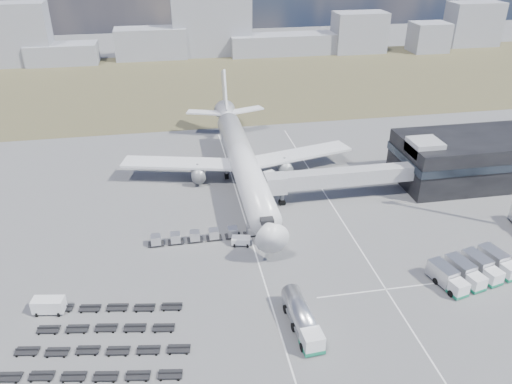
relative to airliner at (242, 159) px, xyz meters
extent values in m
plane|color=#565659|center=(0.00, -32.38, -5.29)|extent=(420.00, 420.00, 0.00)
cube|color=#4C462D|center=(0.00, 77.62, -5.29)|extent=(420.00, 90.00, 0.01)
cube|color=silver|center=(-2.00, -27.38, -5.29)|extent=(0.25, 110.00, 0.01)
cube|color=silver|center=(16.00, -27.38, -5.29)|extent=(0.25, 110.00, 0.01)
cube|color=silver|center=(25.00, -40.38, -5.29)|extent=(40.00, 0.25, 0.01)
cube|color=black|center=(48.00, -8.38, -0.29)|extent=(30.00, 16.00, 10.00)
cube|color=#262D38|center=(48.00, -8.38, 0.91)|extent=(30.40, 16.40, 1.60)
cube|color=#939399|center=(36.00, -10.38, 4.21)|extent=(6.00, 6.00, 3.00)
cube|color=#939399|center=(18.10, -11.88, -0.19)|extent=(29.80, 3.00, 3.00)
cube|color=#939399|center=(4.70, -12.38, -0.19)|extent=(4.00, 3.60, 3.40)
cylinder|color=slate|center=(6.20, -11.88, -2.74)|extent=(0.70, 0.70, 5.10)
cylinder|color=black|center=(6.20, -11.88, -4.84)|extent=(1.40, 0.90, 1.40)
cylinder|color=silver|center=(0.00, -2.38, 0.01)|extent=(5.60, 48.00, 5.60)
cone|color=silver|center=(0.00, -28.88, 0.01)|extent=(5.60, 5.00, 5.60)
cone|color=silver|center=(0.00, 25.62, 0.81)|extent=(5.60, 8.00, 5.60)
cube|color=black|center=(0.00, -26.88, 0.81)|extent=(2.20, 2.00, 0.80)
cube|color=silver|center=(-13.00, 2.62, -1.19)|extent=(25.59, 11.38, 0.50)
cube|color=silver|center=(13.00, 2.62, -1.19)|extent=(25.59, 11.38, 0.50)
cylinder|color=slate|center=(-9.50, 0.62, -2.89)|extent=(3.00, 5.00, 3.00)
cylinder|color=slate|center=(9.50, 0.62, -2.89)|extent=(3.00, 5.00, 3.00)
cube|color=silver|center=(-5.50, 27.62, 1.21)|extent=(9.49, 5.63, 0.35)
cube|color=silver|center=(5.50, 27.62, 1.21)|extent=(9.49, 5.63, 0.35)
cube|color=silver|center=(0.00, 28.62, 6.51)|extent=(0.50, 9.06, 11.45)
cylinder|color=slate|center=(0.00, -23.38, -4.04)|extent=(0.50, 0.50, 2.50)
cylinder|color=slate|center=(-3.20, 1.62, -4.04)|extent=(0.60, 0.60, 2.50)
cylinder|color=slate|center=(3.20, 1.62, -4.04)|extent=(0.60, 0.60, 2.50)
cylinder|color=black|center=(0.00, -23.38, -4.79)|extent=(0.50, 1.20, 1.20)
cube|color=gray|center=(-72.65, 116.79, 6.47)|extent=(29.39, 12.00, 23.52)
cube|color=gray|center=(-54.38, 115.61, -1.35)|extent=(27.24, 12.00, 7.88)
cube|color=gray|center=(-19.50, 119.00, 0.84)|extent=(28.81, 12.00, 12.26)
cube|color=gray|center=(6.00, 120.71, 7.37)|extent=(32.63, 12.00, 25.32)
cube|color=gray|center=(37.23, 116.46, -1.12)|extent=(47.83, 12.00, 8.34)
cube|color=gray|center=(69.23, 114.73, 3.05)|extent=(22.33, 12.00, 16.68)
cube|color=gray|center=(99.70, 110.31, 0.82)|extent=(15.51, 12.00, 12.22)
cube|color=gray|center=(125.10, 118.54, 4.20)|extent=(23.48, 12.00, 18.99)
cube|color=silver|center=(1.39, -50.29, -3.67)|extent=(2.85, 2.85, 2.57)
cube|color=#136D4D|center=(1.39, -50.29, -4.68)|extent=(2.97, 2.97, 0.56)
cylinder|color=silver|center=(1.03, -44.84, -3.17)|extent=(3.34, 8.54, 2.79)
cube|color=slate|center=(1.03, -44.84, -4.45)|extent=(3.23, 8.53, 0.39)
cylinder|color=black|center=(1.14, -46.51, -4.73)|extent=(2.98, 1.42, 1.23)
cube|color=silver|center=(-4.00, -24.38, -4.56)|extent=(3.55, 2.48, 1.46)
cube|color=silver|center=(-33.75, -36.50, -4.11)|extent=(4.71, 2.70, 2.36)
cube|color=silver|center=(6.25, -4.58, -3.74)|extent=(4.26, 6.26, 2.71)
cube|color=#136D4D|center=(6.25, -4.58, -4.86)|extent=(4.39, 6.39, 0.44)
cube|color=silver|center=(26.00, -43.58, -3.97)|extent=(2.78, 2.71, 2.24)
cube|color=#136D4D|center=(26.00, -43.58, -4.83)|extent=(2.91, 2.83, 0.46)
cube|color=silver|center=(25.19, -40.12, -3.56)|extent=(3.44, 5.11, 2.64)
cube|color=silver|center=(29.37, -42.80, -3.97)|extent=(2.78, 2.71, 2.24)
cube|color=#136D4D|center=(29.37, -42.80, -4.83)|extent=(2.91, 2.83, 0.46)
cube|color=silver|center=(28.56, -39.33, -3.56)|extent=(3.44, 5.11, 2.64)
cube|color=silver|center=(32.73, -42.02, -3.97)|extent=(2.78, 2.71, 2.24)
cube|color=#136D4D|center=(32.73, -42.02, -4.83)|extent=(2.91, 2.83, 0.46)
cube|color=silver|center=(31.93, -38.55, -3.56)|extent=(3.44, 5.11, 2.64)
cube|color=silver|center=(36.10, -41.23, -3.97)|extent=(2.78, 2.71, 2.24)
cube|color=#136D4D|center=(36.10, -41.23, -4.83)|extent=(2.91, 2.83, 0.46)
cube|color=silver|center=(35.30, -37.77, -3.56)|extent=(3.44, 5.11, 2.64)
cube|color=black|center=(-18.58, -21.99, -4.98)|extent=(2.75, 1.72, 0.19)
cube|color=silver|center=(-18.58, -21.99, -4.08)|extent=(1.70, 1.70, 1.58)
cube|color=black|center=(-15.22, -21.95, -4.98)|extent=(2.75, 1.72, 0.19)
cube|color=silver|center=(-15.22, -21.95, -4.08)|extent=(1.70, 1.70, 1.58)
cube|color=black|center=(-11.85, -21.91, -4.98)|extent=(2.75, 1.72, 0.19)
cube|color=silver|center=(-11.85, -21.91, -4.08)|extent=(1.70, 1.70, 1.58)
cube|color=black|center=(-8.49, -21.87, -4.98)|extent=(2.75, 1.72, 0.19)
cube|color=silver|center=(-8.49, -21.87, -4.08)|extent=(1.70, 1.70, 1.58)
cube|color=black|center=(-5.12, -21.83, -4.98)|extent=(2.75, 1.72, 0.19)
cube|color=silver|center=(-5.12, -21.83, -4.08)|extent=(1.70, 1.70, 1.58)
cube|color=black|center=(-1.75, -21.79, -4.98)|extent=(2.75, 1.72, 0.19)
cube|color=silver|center=(-1.75, -21.79, -4.08)|extent=(1.70, 1.70, 1.58)
cube|color=black|center=(1.61, -21.75, -4.98)|extent=(2.75, 1.72, 0.19)
cube|color=silver|center=(1.61, -21.75, -4.08)|extent=(1.70, 1.70, 1.58)
cube|color=black|center=(-26.78, -49.76, -4.94)|extent=(23.64, 5.20, 0.71)
cube|color=black|center=(-26.12, -45.67, -4.94)|extent=(23.64, 5.20, 0.71)
cube|color=black|center=(-25.47, -41.57, -4.94)|extent=(19.74, 4.58, 0.71)
cube|color=black|center=(-24.82, -37.47, -4.94)|extent=(19.74, 4.58, 0.71)
camera|label=1|loc=(-14.37, -96.11, 44.03)|focal=35.00mm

